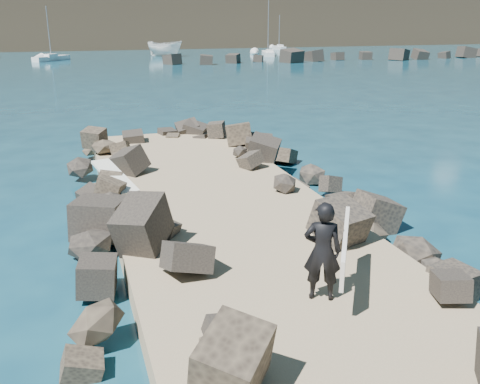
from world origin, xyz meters
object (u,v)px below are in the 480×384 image
(boat_imported, at_px, (165,48))
(surfer_with_board, at_px, (326,251))
(sailboat_f, at_px, (279,48))
(surfboard_resting, at_px, (115,180))

(boat_imported, xyz_separation_m, surfer_with_board, (-10.78, -76.73, 0.37))
(surfer_with_board, xyz_separation_m, sailboat_f, (34.18, 87.83, -1.20))
(boat_imported, bearing_deg, sailboat_f, -21.91)
(surfer_with_board, bearing_deg, surfboard_resting, 112.63)
(surfboard_resting, relative_size, sailboat_f, 0.36)
(boat_imported, height_order, sailboat_f, sailboat_f)
(surfboard_resting, bearing_deg, boat_imported, 60.95)
(surfboard_resting, height_order, boat_imported, boat_imported)
(surfboard_resting, bearing_deg, surfer_with_board, -85.08)
(boat_imported, bearing_deg, surfer_with_board, -145.29)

